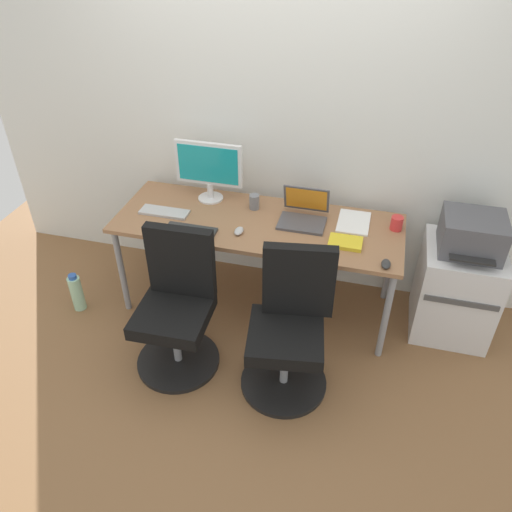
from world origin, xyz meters
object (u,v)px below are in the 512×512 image
(office_chair_right, at_px, (290,329))
(water_bottle_on_floor, at_px, (77,293))
(open_laptop, at_px, (304,213))
(printer, at_px, (472,234))
(side_cabinet, at_px, (455,290))
(desktop_monitor, at_px, (209,167))
(office_chair_left, at_px, (177,308))
(coffee_mug, at_px, (397,223))

(office_chair_right, distance_m, water_bottle_on_floor, 1.67)
(water_bottle_on_floor, relative_size, open_laptop, 1.00)
(open_laptop, bearing_deg, printer, 0.03)
(printer, xyz_separation_m, open_laptop, (-1.07, -0.00, -0.01))
(side_cabinet, relative_size, desktop_monitor, 1.39)
(office_chair_left, height_order, side_cabinet, office_chair_left)
(side_cabinet, distance_m, desktop_monitor, 1.89)
(office_chair_right, bearing_deg, office_chair_left, 179.94)
(office_chair_right, bearing_deg, water_bottle_on_floor, 171.25)
(side_cabinet, distance_m, printer, 0.45)
(side_cabinet, distance_m, coffee_mug, 0.63)
(office_chair_right, relative_size, printer, 2.35)
(printer, relative_size, coffee_mug, 4.35)
(office_chair_right, bearing_deg, coffee_mug, 55.81)
(office_chair_left, distance_m, desktop_monitor, 1.02)
(side_cabinet, relative_size, coffee_mug, 7.25)
(printer, height_order, coffee_mug, printer)
(coffee_mug, bearing_deg, office_chair_left, -147.77)
(office_chair_right, distance_m, desktop_monitor, 1.28)
(side_cabinet, relative_size, open_laptop, 2.15)
(office_chair_left, relative_size, coffee_mug, 10.22)
(office_chair_right, height_order, printer, office_chair_right)
(coffee_mug, bearing_deg, open_laptop, -175.92)
(water_bottle_on_floor, distance_m, coffee_mug, 2.32)
(office_chair_left, relative_size, water_bottle_on_floor, 3.03)
(side_cabinet, xyz_separation_m, water_bottle_on_floor, (-2.63, -0.50, -0.19))
(side_cabinet, relative_size, water_bottle_on_floor, 2.15)
(side_cabinet, xyz_separation_m, desktop_monitor, (-1.77, 0.11, 0.64))
(water_bottle_on_floor, bearing_deg, open_laptop, 17.70)
(office_chair_right, xyz_separation_m, printer, (1.00, 0.75, 0.36))
(water_bottle_on_floor, bearing_deg, printer, 10.73)
(office_chair_left, xyz_separation_m, side_cabinet, (1.72, 0.75, -0.09))
(printer, bearing_deg, coffee_mug, 174.68)
(printer, height_order, water_bottle_on_floor, printer)
(water_bottle_on_floor, distance_m, desktop_monitor, 1.34)
(office_chair_right, relative_size, side_cabinet, 1.41)
(office_chair_right, xyz_separation_m, side_cabinet, (1.00, 0.75, -0.09))
(office_chair_left, xyz_separation_m, coffee_mug, (1.26, 0.79, 0.34))
(office_chair_left, height_order, coffee_mug, office_chair_left)
(desktop_monitor, bearing_deg, open_laptop, -9.29)
(side_cabinet, bearing_deg, coffee_mug, 174.79)
(printer, relative_size, water_bottle_on_floor, 1.29)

